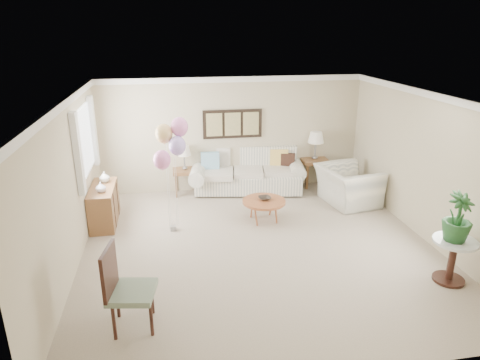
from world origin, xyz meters
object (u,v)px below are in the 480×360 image
at_px(coffee_table, 264,202).
at_px(balloon_cluster, 171,142).
at_px(sofa, 248,174).
at_px(armchair, 348,186).
at_px(accent_chair, 125,287).

relative_size(coffee_table, balloon_cluster, 0.40).
height_order(sofa, balloon_cluster, balloon_cluster).
relative_size(armchair, balloon_cluster, 0.58).
distance_m(armchair, balloon_cluster, 4.00).
xyz_separation_m(coffee_table, balloon_cluster, (-1.74, -0.13, 1.31)).
bearing_deg(sofa, accent_chair, -118.02).
xyz_separation_m(sofa, balloon_cluster, (-1.74, -1.87, 1.32)).
height_order(armchair, balloon_cluster, balloon_cluster).
bearing_deg(balloon_cluster, accent_chair, -104.19).
relative_size(sofa, armchair, 2.28).
distance_m(sofa, armchair, 2.29).
bearing_deg(balloon_cluster, sofa, 46.93).
distance_m(accent_chair, balloon_cluster, 2.99).
xyz_separation_m(sofa, accent_chair, (-2.42, -4.55, 0.20)).
height_order(coffee_table, balloon_cluster, balloon_cluster).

